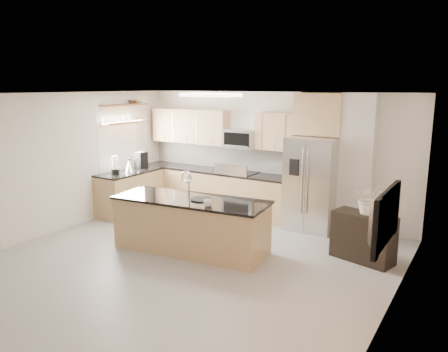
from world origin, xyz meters
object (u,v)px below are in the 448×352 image
Objects in this scene: credenza at (363,237)px; island at (191,225)px; microwave at (241,139)px; flower_vase at (370,191)px; coffee_maker at (141,160)px; bowl at (135,101)px; blender at (115,166)px; platter at (201,199)px; cup at (208,203)px; television at (376,216)px; range at (238,193)px; kettle at (129,166)px; refrigerator at (312,184)px.

island is at bearing -142.61° from credenza.
flower_vase is (2.97, -1.22, -0.49)m from microwave.
bowl is at bearing 158.94° from coffee_maker.
microwave is 3.41m from credenza.
credenza is at bearing 4.07° from blender.
platter is 2.72m from blender.
microwave reaches higher than platter.
television is (2.64, -0.70, 0.40)m from cup.
flower_vase reaches higher than platter.
credenza is at bearing -20.83° from range.
blender is 1.35× the size of kettle.
bowl is (-5.17, 0.51, 2.00)m from credenza.
blender is 0.36× the size of television.
television is (5.58, -1.65, 0.26)m from blender.
blender is (-2.94, 0.95, 0.14)m from cup.
kettle is (0.05, 0.36, -0.04)m from blender.
range is at bearing -90.00° from microwave.
range is 1.16m from microwave.
island reaches higher than cup.
bowl is at bearing 149.82° from cup.
coffee_maker is at bearing 149.38° from cup.
range is at bearing 35.26° from blender.
blender is at bearing 162.10° from cup.
flower_vase is (5.00, 0.02, 0.09)m from kettle.
range is 2.38m from kettle.
credenza is 2.65× the size of coffee_maker.
range is 2.95× the size of blender.
flower_vase is (2.97, -1.09, 0.67)m from range.
refrigerator is 4.83× the size of platter.
microwave is 0.43× the size of refrigerator.
bowl reaches higher than blender.
microwave is 0.28× the size of island.
coffee_maker reaches higher than range.
kettle is 0.72× the size of bowl.
bowl is (-2.80, 1.54, 1.48)m from platter.
credenza is at bearing -40.17° from refrigerator.
television is (5.54, -2.01, 0.30)m from kettle.
platter is (0.19, 0.03, 0.46)m from island.
flower_vase reaches higher than credenza.
blender is at bearing -142.52° from microwave.
island is at bearing -157.32° from flower_vase.
island is at bearing -170.59° from platter.
refrigerator is at bearing 154.52° from credenza.
bowl is (-2.25, -0.60, 1.91)m from range.
refrigerator is 4.93× the size of coffee_maker.
flower_vase reaches higher than cup.
credenza is at bearing -0.05° from kettle.
bowl reaches higher than platter.
coffee_maker is at bearing -170.40° from credenza.
blender reaches higher than cup.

